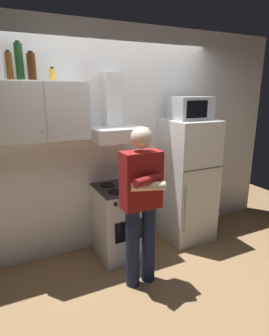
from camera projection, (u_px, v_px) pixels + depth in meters
ground_plane at (134, 262)px, 3.35m from camera, size 7.00×7.00×0.00m
back_wall_tiled at (113, 141)px, 3.51m from camera, size 4.80×0.10×2.70m
upper_cabinet at (42, 112)px, 2.85m from camera, size 0.90×0.37×0.60m
stove_oven at (122, 221)px, 3.43m from camera, size 0.60×0.62×0.87m
range_hood at (116, 123)px, 3.23m from camera, size 0.60×0.44×0.75m
refrigerator at (188, 181)px, 3.73m from camera, size 0.60×0.62×1.60m
microwave at (191, 108)px, 3.50m from camera, size 0.48×0.37×0.28m
person_standing at (141, 203)px, 2.76m from camera, size 0.38×0.33×1.64m
cooking_pot at (136, 183)px, 3.25m from camera, size 0.31×0.21×0.10m
bottle_spice_jar at (52, 74)px, 2.84m from camera, size 0.06×0.06×0.13m
bottle_rum_dark at (32, 67)px, 2.69m from camera, size 0.08×0.08×0.26m
bottle_wine_green at (19, 62)px, 2.67m from camera, size 0.08×0.08×0.35m
bottle_beer_brown at (9, 66)px, 2.63m from camera, size 0.06×0.06×0.26m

